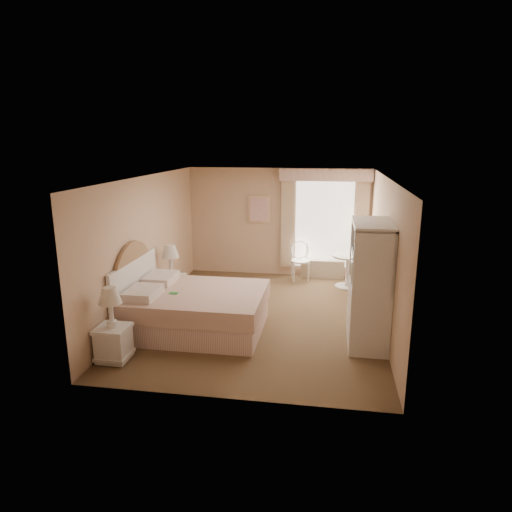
% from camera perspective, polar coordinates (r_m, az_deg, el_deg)
% --- Properties ---
extents(room, '(4.21, 5.51, 2.51)m').
position_cam_1_polar(room, '(7.97, 0.64, 0.80)').
color(room, brown).
rests_on(room, ground).
extents(window, '(2.05, 0.22, 2.51)m').
position_cam_1_polar(window, '(10.47, 8.52, 4.40)').
color(window, white).
rests_on(window, room).
extents(framed_art, '(0.52, 0.04, 0.62)m').
position_cam_1_polar(framed_art, '(10.62, 0.41, 5.84)').
color(framed_art, tan).
rests_on(framed_art, room).
extents(bed, '(2.29, 1.80, 1.60)m').
position_cam_1_polar(bed, '(7.77, -8.41, -6.42)').
color(bed, tan).
rests_on(bed, room).
extents(nightstand_near, '(0.45, 0.45, 1.10)m').
position_cam_1_polar(nightstand_near, '(6.93, -17.45, -9.29)').
color(nightstand_near, white).
rests_on(nightstand_near, room).
extents(nightstand_far, '(0.47, 0.47, 1.14)m').
position_cam_1_polar(nightstand_far, '(9.08, -10.51, -3.13)').
color(nightstand_far, white).
rests_on(nightstand_far, room).
extents(round_table, '(0.68, 0.68, 0.72)m').
position_cam_1_polar(round_table, '(10.03, 11.38, -1.20)').
color(round_table, white).
rests_on(round_table, room).
extents(cafe_chair, '(0.51, 0.51, 0.90)m').
position_cam_1_polar(cafe_chair, '(10.42, 5.53, -0.18)').
color(cafe_chair, white).
rests_on(cafe_chair, room).
extents(armoire, '(0.58, 1.16, 1.93)m').
position_cam_1_polar(armoire, '(7.28, 13.97, -4.63)').
color(armoire, white).
rests_on(armoire, room).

